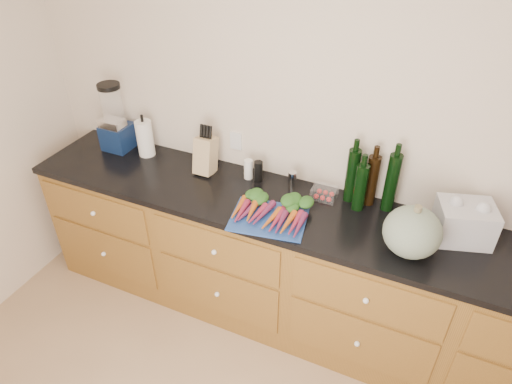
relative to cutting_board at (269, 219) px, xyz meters
The scene contains 15 objects.
wall_back 0.63m from the cutting_board, 70.34° to the left, with size 4.10×0.05×2.60m, color beige.
cabinets 0.55m from the cutting_board, 41.98° to the left, with size 3.60×0.64×0.90m.
countertop 0.24m from the cutting_board, 42.72° to the left, with size 3.64×0.62×0.04m, color black.
cutting_board is the anchor object (origin of this frame).
carrots 0.05m from the cutting_board, 90.00° to the left, with size 0.42×0.31×0.06m.
squash 0.77m from the cutting_board, ahead, with size 0.29×0.29×0.26m, color slate.
blender_appliance 1.34m from the cutting_board, 166.13° to the left, with size 0.19×0.19×0.47m.
paper_towel 1.11m from the cutting_board, 163.09° to the left, with size 0.11×0.11×0.25m, color white.
knife_block 0.65m from the cutting_board, 152.24° to the left, with size 0.12×0.12×0.24m, color tan.
grinder_salt 0.45m from the cutting_board, 130.03° to the left, with size 0.06×0.06×0.13m, color white.
grinder_pepper 0.41m from the cutting_board, 122.43° to the left, with size 0.05×0.05×0.14m, color black.
canister_chrome 0.34m from the cutting_board, 88.00° to the left, with size 0.05×0.05×0.12m, color silver.
tomato_box 0.40m from the cutting_board, 56.11° to the left, with size 0.15×0.12×0.07m, color white.
bottles 0.61m from the cutting_board, 38.29° to the left, with size 0.30×0.15×0.36m.
grocery_bag 1.04m from the cutting_board, 15.72° to the left, with size 0.28×0.22×0.21m, color silver, non-canonical shape.
Camera 1 is at (0.59, -0.73, 2.55)m, focal length 32.00 mm.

